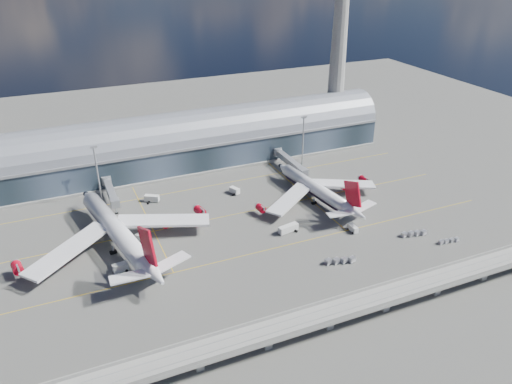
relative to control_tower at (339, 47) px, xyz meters
name	(u,v)px	position (x,y,z in m)	size (l,w,h in m)	color
ground	(255,237)	(-85.00, -83.00, -51.64)	(500.00, 500.00, 0.00)	#474744
taxi_lines	(234,212)	(-85.00, -60.89, -51.63)	(200.00, 80.12, 0.01)	gold
terminal	(194,143)	(-85.00, -5.01, -40.30)	(200.00, 30.00, 28.00)	#1C272F
control_tower	(339,47)	(0.00, 0.00, 0.00)	(19.00, 19.00, 103.00)	gray
guideway	(330,313)	(-85.00, -138.00, -46.34)	(220.00, 8.50, 7.20)	gray
floodlight_mast_left	(97,172)	(-135.00, -28.00, -38.00)	(3.00, 0.70, 25.70)	gray
floodlight_mast_right	(303,139)	(-35.00, -28.00, -38.00)	(3.00, 0.70, 25.70)	gray
airliner_left	(119,233)	(-134.09, -70.25, -44.91)	(73.04, 76.91, 23.54)	white
airliner_right	(317,190)	(-47.96, -65.85, -46.57)	(58.86, 61.56, 19.53)	white
jet_bridge_left	(110,190)	(-131.07, -29.88, -46.46)	(4.40, 28.00, 7.25)	gray
jet_bridge_right	(289,161)	(-44.65, -31.82, -46.46)	(4.40, 32.00, 7.25)	gray
service_truck_0	(143,238)	(-125.35, -68.38, -50.35)	(5.35, 5.89, 2.49)	silver
service_truck_1	(121,268)	(-136.53, -84.90, -50.09)	(5.53, 3.13, 3.06)	silver
service_truck_2	(288,229)	(-71.54, -84.70, -50.05)	(8.72, 3.97, 3.05)	silver
service_truck_3	(353,228)	(-47.95, -94.25, -50.34)	(2.25, 5.27, 2.53)	silver
service_truck_4	(235,191)	(-78.72, -45.03, -50.19)	(3.94, 5.44, 2.87)	silver
service_truck_5	(152,198)	(-114.82, -37.86, -50.09)	(6.62, 5.24, 3.03)	silver
cargo_train_0	(340,261)	(-64.14, -110.91, -50.65)	(11.47, 4.66, 1.90)	gray
cargo_train_1	(414,234)	(-28.04, -106.56, -50.71)	(10.74, 3.86, 1.77)	gray
cargo_train_2	(449,241)	(-19.14, -115.91, -50.86)	(9.03, 2.56, 1.49)	gray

